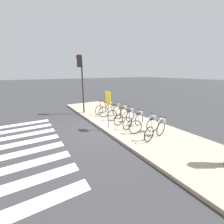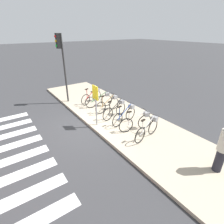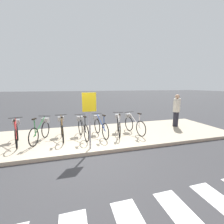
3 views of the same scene
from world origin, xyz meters
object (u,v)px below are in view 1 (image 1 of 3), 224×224
object	(u,v)px
traffic_light	(80,72)
parked_bicycle_4	(135,119)
parked_bicycle_5	(146,124)
sign_post	(108,104)
parked_bicycle_2	(119,112)
parked_bicycle_3	(126,116)
parked_bicycle_0	(105,107)
parked_bicycle_1	(112,110)
parked_bicycle_6	(157,129)

from	to	relation	value
traffic_light	parked_bicycle_4	bearing A→B (deg)	17.11
parked_bicycle_4	parked_bicycle_5	distance (m)	0.81
parked_bicycle_4	sign_post	size ratio (longest dim) A/B	0.83
sign_post	parked_bicycle_4	bearing A→B (deg)	64.59
parked_bicycle_5	sign_post	world-z (taller)	sign_post
parked_bicycle_2	parked_bicycle_3	distance (m)	0.80
parked_bicycle_0	parked_bicycle_1	xyz separation A→B (m)	(0.80, 0.05, 0.00)
parked_bicycle_5	parked_bicycle_1	bearing A→B (deg)	179.62
parked_bicycle_4	parked_bicycle_5	world-z (taller)	same
parked_bicycle_2	parked_bicycle_6	xyz separation A→B (m)	(2.99, -0.13, 0.00)
parked_bicycle_2	parked_bicycle_6	world-z (taller)	same
parked_bicycle_1	parked_bicycle_6	distance (m)	3.73
parked_bicycle_6	sign_post	size ratio (longest dim) A/B	0.83
parked_bicycle_4	traffic_light	bearing A→B (deg)	-162.89
parked_bicycle_1	parked_bicycle_6	world-z (taller)	same
parked_bicycle_0	parked_bicycle_2	bearing A→B (deg)	4.43
parked_bicycle_3	parked_bicycle_0	bearing A→B (deg)	-179.86
parked_bicycle_0	parked_bicycle_4	size ratio (longest dim) A/B	0.99
traffic_light	sign_post	size ratio (longest dim) A/B	2.05
parked_bicycle_0	parked_bicycle_5	bearing A→B (deg)	0.48
parked_bicycle_4	parked_bicycle_0	bearing A→B (deg)	-179.42
sign_post	parked_bicycle_3	bearing A→B (deg)	97.13
parked_bicycle_6	sign_post	xyz separation A→B (m)	(-2.06, -1.18, 0.84)
parked_bicycle_4	parked_bicycle_3	bearing A→B (deg)	-178.02
parked_bicycle_3	parked_bicycle_2	bearing A→B (deg)	171.78
parked_bicycle_0	parked_bicycle_5	xyz separation A→B (m)	(3.87, 0.03, 0.00)
parked_bicycle_4	sign_post	distance (m)	1.58
parked_bicycle_4	sign_post	xyz separation A→B (m)	(-0.58, -1.22, 0.84)
parked_bicycle_5	parked_bicycle_4	bearing A→B (deg)	-179.89
parked_bicycle_4	parked_bicycle_6	distance (m)	1.48
parked_bicycle_4	sign_post	world-z (taller)	sign_post
parked_bicycle_1	parked_bicycle_2	distance (m)	0.74
parked_bicycle_1	sign_post	distance (m)	2.24
parked_bicycle_1	parked_bicycle_4	size ratio (longest dim) A/B	0.98
parked_bicycle_1	sign_post	size ratio (longest dim) A/B	0.81
parked_bicycle_0	sign_post	size ratio (longest dim) A/B	0.81
parked_bicycle_1	parked_bicycle_2	world-z (taller)	same
parked_bicycle_3	traffic_light	world-z (taller)	traffic_light
parked_bicycle_0	parked_bicycle_4	distance (m)	3.06
parked_bicycle_0	parked_bicycle_4	xyz separation A→B (m)	(3.06, 0.03, 0.00)
parked_bicycle_4	parked_bicycle_6	bearing A→B (deg)	-1.51
parked_bicycle_4	parked_bicycle_5	bearing A→B (deg)	0.11
parked_bicycle_1	parked_bicycle_4	bearing A→B (deg)	-0.56
sign_post	parked_bicycle_6	bearing A→B (deg)	29.77
traffic_light	sign_post	bearing A→B (deg)	0.75
parked_bicycle_0	parked_bicycle_1	world-z (taller)	same
parked_bicycle_2	parked_bicycle_5	xyz separation A→B (m)	(2.32, -0.09, 0.00)
traffic_light	sign_post	world-z (taller)	traffic_light
parked_bicycle_4	sign_post	bearing A→B (deg)	-115.41
parked_bicycle_5	traffic_light	world-z (taller)	traffic_light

